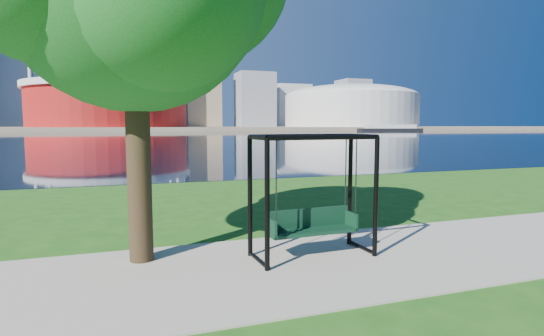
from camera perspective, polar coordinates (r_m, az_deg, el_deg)
name	(u,v)px	position (r m, az deg, el deg)	size (l,w,h in m)	color
ground	(282,259)	(8.52, 1.36, -12.07)	(900.00, 900.00, 0.00)	#1E5114
path	(291,266)	(8.08, 2.64, -12.98)	(120.00, 4.00, 0.03)	#9E937F
river	(137,136)	(109.67, -17.71, 4.06)	(900.00, 180.00, 0.02)	black
far_bank	(129,128)	(313.62, -18.71, 5.09)	(900.00, 228.00, 2.00)	#937F60
stadium	(109,104)	(242.99, -21.03, 8.05)	(83.00, 83.00, 32.00)	maroon
arena	(351,105)	(279.35, 10.55, 8.31)	(84.00, 84.00, 26.56)	beige
skyline	(121,79)	(328.69, -19.69, 11.17)	(392.00, 66.00, 96.50)	gray
swing	(312,198)	(8.39, 5.42, -4.09)	(2.42, 1.14, 2.44)	black
barge	(390,128)	(229.15, 15.57, 5.19)	(33.50, 14.95, 3.24)	black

